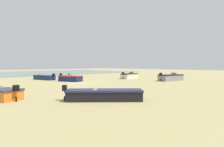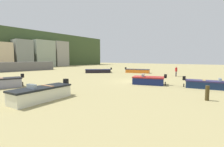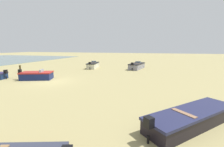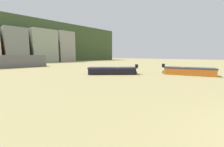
{
  "view_description": "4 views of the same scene",
  "coord_description": "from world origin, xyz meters",
  "px_view_note": "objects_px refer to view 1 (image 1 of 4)",
  "views": [
    {
      "loc": [
        14.84,
        21.87,
        2.42
      ],
      "look_at": [
        -5.1,
        1.94,
        1.15
      ],
      "focal_mm": 30.43,
      "sensor_mm": 36.0,
      "label": 1
    },
    {
      "loc": [
        -16.0,
        -9.97,
        2.74
      ],
      "look_at": [
        -0.97,
        2.7,
        0.93
      ],
      "focal_mm": 24.62,
      "sensor_mm": 36.0,
      "label": 2
    },
    {
      "loc": [
        13.58,
        10.69,
        3.63
      ],
      "look_at": [
        -0.5,
        6.68,
        1.1
      ],
      "focal_mm": 24.71,
      "sensor_mm": 36.0,
      "label": 3
    },
    {
      "loc": [
        -4.71,
        1.92,
        2.01
      ],
      "look_at": [
        2.54,
        8.95,
        0.71
      ],
      "focal_mm": 22.25,
      "sensor_mm": 36.0,
      "label": 4
    }
  ],
  "objects_px": {
    "boat_grey_0": "(171,78)",
    "boat_cream_1": "(129,76)",
    "boat_black_2": "(104,95)",
    "boat_navy_3": "(70,78)",
    "boat_navy_5": "(44,77)",
    "mooring_post_near_water": "(69,75)"
  },
  "relations": [
    {
      "from": "boat_grey_0",
      "to": "boat_cream_1",
      "type": "distance_m",
      "value": 7.58
    },
    {
      "from": "boat_navy_3",
      "to": "boat_navy_5",
      "type": "xyz_separation_m",
      "value": [
        1.34,
        -5.64,
        -0.04
      ]
    },
    {
      "from": "boat_grey_0",
      "to": "boat_navy_3",
      "type": "distance_m",
      "value": 15.24
    },
    {
      "from": "boat_black_2",
      "to": "mooring_post_near_water",
      "type": "height_order",
      "value": "boat_black_2"
    },
    {
      "from": "boat_cream_1",
      "to": "boat_black_2",
      "type": "distance_m",
      "value": 21.32
    },
    {
      "from": "boat_grey_0",
      "to": "boat_navy_5",
      "type": "distance_m",
      "value": 20.2
    },
    {
      "from": "boat_black_2",
      "to": "boat_cream_1",
      "type": "bearing_deg",
      "value": 168.91
    },
    {
      "from": "boat_grey_0",
      "to": "boat_black_2",
      "type": "relative_size",
      "value": 0.99
    },
    {
      "from": "boat_navy_3",
      "to": "boat_navy_5",
      "type": "distance_m",
      "value": 5.8
    },
    {
      "from": "boat_grey_0",
      "to": "boat_cream_1",
      "type": "xyz_separation_m",
      "value": [
        0.87,
        -7.53,
        -0.02
      ]
    },
    {
      "from": "boat_navy_5",
      "to": "mooring_post_near_water",
      "type": "distance_m",
      "value": 4.99
    },
    {
      "from": "boat_cream_1",
      "to": "boat_black_2",
      "type": "bearing_deg",
      "value": -63.45
    },
    {
      "from": "boat_cream_1",
      "to": "mooring_post_near_water",
      "type": "height_order",
      "value": "boat_cream_1"
    },
    {
      "from": "boat_black_2",
      "to": "boat_navy_3",
      "type": "distance_m",
      "value": 16.06
    },
    {
      "from": "boat_cream_1",
      "to": "boat_navy_5",
      "type": "xyz_separation_m",
      "value": [
        12.09,
        -7.98,
        -0.08
      ]
    },
    {
      "from": "mooring_post_near_water",
      "to": "boat_navy_5",
      "type": "bearing_deg",
      "value": 5.76
    },
    {
      "from": "boat_cream_1",
      "to": "boat_navy_5",
      "type": "relative_size",
      "value": 0.94
    },
    {
      "from": "boat_navy_3",
      "to": "boat_black_2",
      "type": "bearing_deg",
      "value": 45.03
    },
    {
      "from": "boat_cream_1",
      "to": "boat_navy_3",
      "type": "height_order",
      "value": "boat_cream_1"
    },
    {
      "from": "boat_navy_5",
      "to": "boat_cream_1",
      "type": "bearing_deg",
      "value": -46.43
    },
    {
      "from": "boat_black_2",
      "to": "mooring_post_near_water",
      "type": "bearing_deg",
      "value": -162.65
    },
    {
      "from": "boat_grey_0",
      "to": "mooring_post_near_water",
      "type": "bearing_deg",
      "value": -142.4
    }
  ]
}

